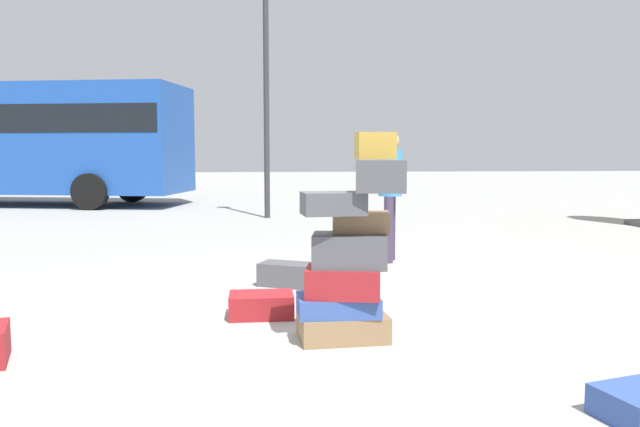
% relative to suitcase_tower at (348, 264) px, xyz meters
% --- Properties ---
extents(ground_plane, '(80.00, 80.00, 0.00)m').
position_rel_suitcase_tower_xyz_m(ground_plane, '(-0.38, 0.24, -0.58)').
color(ground_plane, '#9E9E99').
extents(suitcase_tower, '(0.77, 0.68, 1.56)m').
position_rel_suitcase_tower_xyz_m(suitcase_tower, '(0.00, 0.00, 0.00)').
color(suitcase_tower, olive).
rests_on(suitcase_tower, ground).
extents(suitcase_maroon_right_side, '(0.55, 0.37, 0.20)m').
position_rel_suitcase_tower_xyz_m(suitcase_maroon_right_side, '(-0.65, 0.72, -0.48)').
color(suitcase_maroon_right_side, maroon).
rests_on(suitcase_maroon_right_side, ground).
extents(suitcase_charcoal_behind_tower, '(0.74, 0.57, 0.24)m').
position_rel_suitcase_tower_xyz_m(suitcase_charcoal_behind_tower, '(-0.33, 1.90, -0.46)').
color(suitcase_charcoal_behind_tower, '#4C4C51').
rests_on(suitcase_charcoal_behind_tower, ground).
extents(person_bearded_onlooker, '(0.30, 0.33, 1.66)m').
position_rel_suitcase_tower_xyz_m(person_bearded_onlooker, '(1.00, 3.25, 0.42)').
color(person_bearded_onlooker, '#3F334C').
rests_on(person_bearded_onlooker, ground).
extents(lamp_post, '(0.36, 0.36, 5.43)m').
position_rel_suitcase_tower_xyz_m(lamp_post, '(-0.52, 8.72, 3.03)').
color(lamp_post, '#333338').
rests_on(lamp_post, ground).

